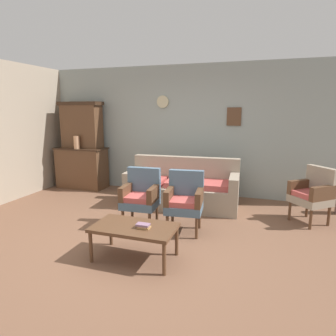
{
  "coord_description": "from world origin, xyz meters",
  "views": [
    {
      "loc": [
        1.5,
        -3.44,
        1.79
      ],
      "look_at": [
        0.03,
        1.02,
        0.85
      ],
      "focal_mm": 31.32,
      "sensor_mm": 36.0,
      "label": 1
    }
  ],
  "objects_px": {
    "side_cabinet": "(82,168)",
    "coffee_table": "(134,229)",
    "armchair_near_couch_end": "(185,199)",
    "floral_couch": "(183,189)",
    "armchair_near_cabinet": "(141,195)",
    "vase_on_cabinet": "(77,142)",
    "wingback_chair_by_fireplace": "(313,192)",
    "book_stack_on_table": "(143,226)"
  },
  "relations": [
    {
      "from": "side_cabinet",
      "to": "coffee_table",
      "type": "relative_size",
      "value": 1.16
    },
    {
      "from": "armchair_near_couch_end",
      "to": "coffee_table",
      "type": "bearing_deg",
      "value": -109.8
    },
    {
      "from": "floral_couch",
      "to": "armchair_near_cabinet",
      "type": "relative_size",
      "value": 2.32
    },
    {
      "from": "vase_on_cabinet",
      "to": "wingback_chair_by_fireplace",
      "type": "relative_size",
      "value": 0.32
    },
    {
      "from": "armchair_near_cabinet",
      "to": "floral_couch",
      "type": "bearing_deg",
      "value": 72.43
    },
    {
      "from": "vase_on_cabinet",
      "to": "coffee_table",
      "type": "relative_size",
      "value": 0.29
    },
    {
      "from": "armchair_near_couch_end",
      "to": "coffee_table",
      "type": "relative_size",
      "value": 0.9
    },
    {
      "from": "coffee_table",
      "to": "side_cabinet",
      "type": "bearing_deg",
      "value": 133.63
    },
    {
      "from": "armchair_near_cabinet",
      "to": "book_stack_on_table",
      "type": "height_order",
      "value": "armchair_near_cabinet"
    },
    {
      "from": "side_cabinet",
      "to": "floral_couch",
      "type": "bearing_deg",
      "value": -12.81
    },
    {
      "from": "armchair_near_couch_end",
      "to": "book_stack_on_table",
      "type": "xyz_separation_m",
      "value": [
        -0.23,
        -1.02,
        -0.05
      ]
    },
    {
      "from": "floral_couch",
      "to": "wingback_chair_by_fireplace",
      "type": "relative_size",
      "value": 2.32
    },
    {
      "from": "wingback_chair_by_fireplace",
      "to": "floral_couch",
      "type": "bearing_deg",
      "value": 176.38
    },
    {
      "from": "side_cabinet",
      "to": "armchair_near_couch_end",
      "type": "bearing_deg",
      "value": -30.09
    },
    {
      "from": "wingback_chair_by_fireplace",
      "to": "book_stack_on_table",
      "type": "relative_size",
      "value": 5.61
    },
    {
      "from": "coffee_table",
      "to": "wingback_chair_by_fireplace",
      "type": "bearing_deg",
      "value": 41.59
    },
    {
      "from": "armchair_near_couch_end",
      "to": "wingback_chair_by_fireplace",
      "type": "height_order",
      "value": "same"
    },
    {
      "from": "floral_couch",
      "to": "book_stack_on_table",
      "type": "relative_size",
      "value": 12.99
    },
    {
      "from": "armchair_near_cabinet",
      "to": "wingback_chair_by_fireplace",
      "type": "height_order",
      "value": "same"
    },
    {
      "from": "side_cabinet",
      "to": "book_stack_on_table",
      "type": "distance_m",
      "value": 3.81
    },
    {
      "from": "armchair_near_couch_end",
      "to": "coffee_table",
      "type": "distance_m",
      "value": 1.06
    },
    {
      "from": "floral_couch",
      "to": "armchair_near_couch_end",
      "type": "relative_size",
      "value": 2.32
    },
    {
      "from": "armchair_near_cabinet",
      "to": "wingback_chair_by_fireplace",
      "type": "xyz_separation_m",
      "value": [
        2.54,
        0.98,
        0.0
      ]
    },
    {
      "from": "armchair_near_cabinet",
      "to": "armchair_near_couch_end",
      "type": "distance_m",
      "value": 0.69
    },
    {
      "from": "wingback_chair_by_fireplace",
      "to": "vase_on_cabinet",
      "type": "bearing_deg",
      "value": 173.4
    },
    {
      "from": "floral_couch",
      "to": "armchair_near_cabinet",
      "type": "distance_m",
      "value": 1.19
    },
    {
      "from": "book_stack_on_table",
      "to": "vase_on_cabinet",
      "type": "bearing_deg",
      "value": 136.48
    },
    {
      "from": "armchair_near_cabinet",
      "to": "book_stack_on_table",
      "type": "bearing_deg",
      "value": -65.26
    },
    {
      "from": "side_cabinet",
      "to": "coffee_table",
      "type": "distance_m",
      "value": 3.7
    },
    {
      "from": "floral_couch",
      "to": "armchair_near_cabinet",
      "type": "xyz_separation_m",
      "value": [
        -0.35,
        -1.12,
        0.17
      ]
    },
    {
      "from": "wingback_chair_by_fireplace",
      "to": "coffee_table",
      "type": "relative_size",
      "value": 0.9
    },
    {
      "from": "vase_on_cabinet",
      "to": "book_stack_on_table",
      "type": "xyz_separation_m",
      "value": [
        2.66,
        -2.53,
        -0.63
      ]
    },
    {
      "from": "floral_couch",
      "to": "side_cabinet",
      "type": "bearing_deg",
      "value": 167.19
    },
    {
      "from": "armchair_near_couch_end",
      "to": "wingback_chair_by_fireplace",
      "type": "relative_size",
      "value": 1.0
    },
    {
      "from": "coffee_table",
      "to": "book_stack_on_table",
      "type": "bearing_deg",
      "value": -10.72
    },
    {
      "from": "floral_couch",
      "to": "wingback_chair_by_fireplace",
      "type": "bearing_deg",
      "value": -3.62
    },
    {
      "from": "armchair_near_couch_end",
      "to": "book_stack_on_table",
      "type": "bearing_deg",
      "value": -102.67
    },
    {
      "from": "armchair_near_cabinet",
      "to": "coffee_table",
      "type": "relative_size",
      "value": 0.9
    },
    {
      "from": "wingback_chair_by_fireplace",
      "to": "armchair_near_cabinet",
      "type": "bearing_deg",
      "value": -158.88
    },
    {
      "from": "side_cabinet",
      "to": "wingback_chair_by_fireplace",
      "type": "distance_m",
      "value": 4.81
    },
    {
      "from": "coffee_table",
      "to": "book_stack_on_table",
      "type": "xyz_separation_m",
      "value": [
        0.13,
        -0.02,
        0.07
      ]
    },
    {
      "from": "side_cabinet",
      "to": "coffee_table",
      "type": "xyz_separation_m",
      "value": [
        2.55,
        -2.68,
        -0.09
      ]
    }
  ]
}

